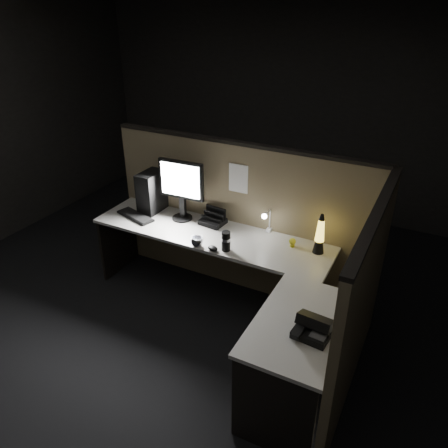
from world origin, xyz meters
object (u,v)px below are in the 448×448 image
at_px(keyboard, 135,216).
at_px(lava_lamp, 320,237).
at_px(monitor, 181,185).
at_px(desk_phone, 313,328).
at_px(pc_tower, 154,190).

relative_size(keyboard, lava_lamp, 1.18).
relative_size(monitor, desk_phone, 2.34).
relative_size(lava_lamp, desk_phone, 1.43).
height_order(monitor, lava_lamp, monitor).
height_order(pc_tower, keyboard, pc_tower).
bearing_deg(pc_tower, lava_lamp, -1.42).
xyz_separation_m(monitor, keyboard, (-0.43, -0.20, -0.35)).
xyz_separation_m(monitor, lava_lamp, (1.37, -0.01, -0.21)).
height_order(pc_tower, lava_lamp, pc_tower).
bearing_deg(lava_lamp, desk_phone, -75.48).
distance_m(pc_tower, monitor, 0.40).
bearing_deg(pc_tower, monitor, -7.71).
xyz_separation_m(pc_tower, desk_phone, (2.00, -1.07, -0.15)).
distance_m(monitor, desk_phone, 1.95).
distance_m(lava_lamp, desk_phone, 1.05).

